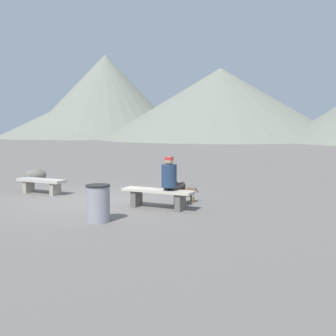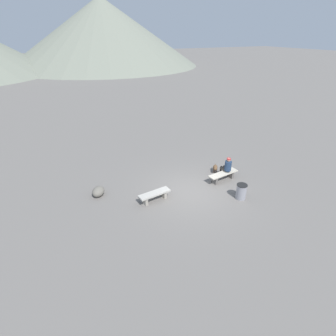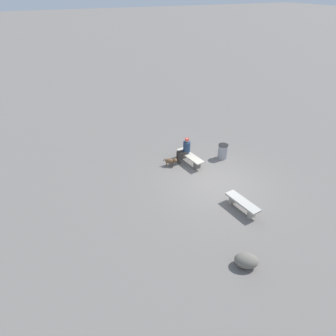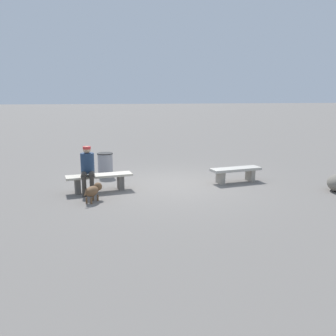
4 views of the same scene
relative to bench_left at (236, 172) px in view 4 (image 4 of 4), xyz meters
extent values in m
cube|color=slate|center=(1.93, -0.10, -0.33)|extent=(210.00, 210.00, 0.06)
cube|color=gray|center=(-0.50, -0.07, -0.13)|extent=(0.18, 0.36, 0.35)
cube|color=gray|center=(0.50, 0.07, -0.13)|extent=(0.18, 0.36, 0.35)
cube|color=#B2ADA3|center=(0.00, 0.00, 0.08)|extent=(1.57, 0.63, 0.08)
cube|color=#605B56|center=(3.40, 0.07, -0.11)|extent=(0.18, 0.36, 0.39)
cube|color=#605B56|center=(4.53, 0.23, -0.11)|extent=(0.18, 0.36, 0.39)
cube|color=beige|center=(3.96, 0.15, 0.11)|extent=(1.78, 0.66, 0.06)
cylinder|color=navy|center=(4.25, 0.19, 0.48)|extent=(0.35, 0.35, 0.52)
sphere|color=#D8A87F|center=(4.25, 0.19, 0.83)|extent=(0.19, 0.19, 0.19)
cylinder|color=red|center=(4.25, 0.19, 0.88)|extent=(0.20, 0.20, 0.07)
cylinder|color=#38332D|center=(4.35, 0.41, 0.22)|extent=(0.15, 0.45, 0.15)
cylinder|color=#38332D|center=(4.35, 0.63, -0.04)|extent=(0.11, 0.11, 0.52)
cylinder|color=#38332D|center=(4.16, 0.41, 0.22)|extent=(0.15, 0.45, 0.15)
cylinder|color=#38332D|center=(4.16, 0.64, -0.04)|extent=(0.11, 0.11, 0.52)
ellipsoid|color=brown|center=(4.17, 1.15, -0.03)|extent=(0.44, 0.50, 0.24)
sphere|color=brown|center=(4.02, 0.93, 0.01)|extent=(0.21, 0.21, 0.21)
cylinder|color=brown|center=(4.15, 1.00, -0.23)|extent=(0.04, 0.04, 0.15)
cylinder|color=brown|center=(4.04, 1.07, -0.23)|extent=(0.04, 0.04, 0.15)
cylinder|color=brown|center=(4.30, 1.23, -0.23)|extent=(0.04, 0.04, 0.15)
cylinder|color=brown|center=(4.19, 1.31, -0.23)|extent=(0.04, 0.04, 0.15)
cylinder|color=brown|center=(4.31, 1.37, 0.00)|extent=(0.09, 0.12, 0.15)
cylinder|color=gray|center=(3.73, -1.59, 0.05)|extent=(0.46, 0.46, 0.72)
cylinder|color=black|center=(3.73, -1.59, 0.43)|extent=(0.49, 0.49, 0.03)
camera|label=1|loc=(9.17, -7.25, 1.57)|focal=41.95mm
camera|label=2|loc=(-3.79, -9.40, 6.72)|focal=27.97mm
camera|label=3|loc=(-6.96, 6.41, 7.26)|focal=31.87mm
camera|label=4|loc=(4.14, 9.47, 2.20)|focal=37.61mm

